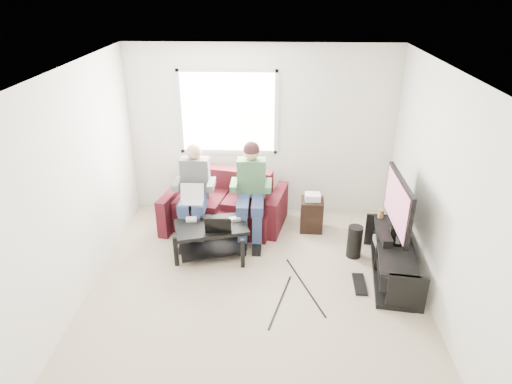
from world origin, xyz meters
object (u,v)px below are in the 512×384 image
(tv, at_px, (398,205))
(subwoofer, at_px, (355,242))
(coffee_table, at_px, (211,233))
(sofa, at_px, (225,207))
(end_table, at_px, (312,213))
(tv_stand, at_px, (392,260))

(tv, xyz_separation_m, subwoofer, (-0.40, 0.31, -0.71))
(coffee_table, distance_m, tv, 2.40)
(sofa, xyz_separation_m, end_table, (1.29, -0.09, -0.04))
(sofa, height_order, subwoofer, sofa)
(tv_stand, bearing_deg, tv, 91.47)
(end_table, bearing_deg, subwoofer, -53.13)
(sofa, distance_m, tv, 2.55)
(tv_stand, bearing_deg, subwoofer, 134.81)
(tv, bearing_deg, coffee_table, 173.98)
(tv_stand, bearing_deg, sofa, 151.60)
(end_table, bearing_deg, sofa, 176.07)
(coffee_table, distance_m, tv_stand, 2.35)
(coffee_table, height_order, subwoofer, coffee_table)
(coffee_table, relative_size, tv_stand, 0.70)
(coffee_table, height_order, end_table, end_table)
(subwoofer, bearing_deg, coffee_table, -178.02)
(sofa, bearing_deg, tv, -26.38)
(tv, bearing_deg, sofa, 153.62)
(tv, relative_size, end_table, 1.88)
(subwoofer, bearing_deg, sofa, 156.46)
(sofa, relative_size, subwoofer, 4.23)
(coffee_table, height_order, tv_stand, tv_stand)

